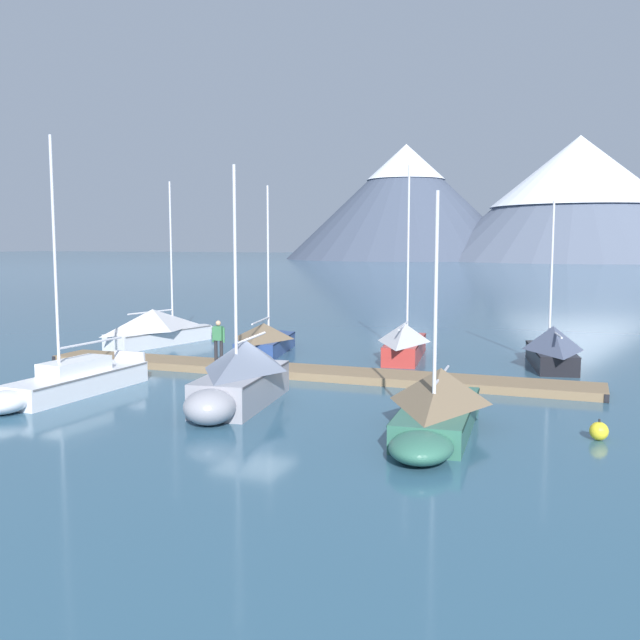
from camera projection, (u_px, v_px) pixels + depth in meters
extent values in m
plane|color=#335B75|center=(253.00, 395.00, 24.26)|extent=(700.00, 700.00, 0.00)
cone|color=#424C60|center=(406.00, 202.00, 235.25)|extent=(79.53, 79.53, 37.72)
cone|color=white|center=(406.00, 162.00, 233.85)|extent=(26.00, 26.00, 11.74)
cone|color=slate|center=(578.00, 198.00, 215.73)|extent=(88.26, 88.26, 37.67)
cone|color=white|center=(579.00, 171.00, 214.86)|extent=(53.01, 53.01, 21.55)
cube|color=#846B4C|center=(300.00, 372.00, 27.92)|extent=(22.61, 2.88, 0.30)
cylinder|color=#38383D|center=(292.00, 376.00, 27.11)|extent=(21.64, 1.07, 0.24)
cylinder|color=#38383D|center=(308.00, 369.00, 28.73)|extent=(21.64, 1.07, 0.24)
cube|color=black|center=(70.00, 356.00, 31.81)|extent=(0.24, 2.10, 0.27)
cube|color=black|center=(606.00, 392.00, 24.03)|extent=(0.24, 2.10, 0.27)
cube|color=silver|center=(160.00, 337.00, 36.35)|extent=(2.73, 6.21, 0.79)
ellipsoid|color=silver|center=(203.00, 331.00, 39.02)|extent=(1.59, 1.51, 0.75)
cube|color=slate|center=(160.00, 330.00, 36.31)|extent=(2.75, 6.10, 0.06)
cylinder|color=silver|center=(171.00, 255.00, 36.67)|extent=(0.10, 0.10, 7.55)
cylinder|color=silver|center=(151.00, 312.00, 35.74)|extent=(0.65, 2.95, 0.08)
pyramid|color=silver|center=(153.00, 320.00, 35.87)|extent=(2.75, 5.08, 1.08)
cube|color=white|center=(79.00, 383.00, 24.50)|extent=(1.56, 5.76, 0.73)
ellipsoid|color=white|center=(5.00, 402.00, 21.60)|extent=(1.30, 1.73, 0.70)
cube|color=slate|center=(78.00, 374.00, 24.47)|extent=(1.60, 5.64, 0.06)
cylinder|color=silver|center=(55.00, 258.00, 23.23)|extent=(0.10, 0.10, 7.94)
cylinder|color=silver|center=(91.00, 343.00, 25.01)|extent=(0.11, 3.19, 0.08)
cube|color=white|center=(75.00, 366.00, 24.30)|extent=(1.08, 2.59, 0.48)
cube|color=silver|center=(130.00, 356.00, 27.00)|extent=(1.36, 0.11, 0.36)
cube|color=navy|center=(266.00, 345.00, 33.71)|extent=(2.90, 5.19, 0.74)
ellipsoid|color=navy|center=(279.00, 337.00, 36.46)|extent=(1.98, 2.34, 0.70)
cube|color=#121D39|center=(266.00, 338.00, 33.67)|extent=(2.92, 5.10, 0.06)
cylinder|color=silver|center=(268.00, 262.00, 33.83)|extent=(0.10, 0.10, 7.17)
cylinder|color=silver|center=(261.00, 321.00, 32.62)|extent=(0.77, 3.00, 0.08)
pyramid|color=#7A664C|center=(264.00, 331.00, 33.27)|extent=(2.92, 4.29, 0.72)
cube|color=#93939E|center=(242.00, 388.00, 22.86)|extent=(2.53, 5.12, 1.07)
ellipsoid|color=#93939E|center=(210.00, 407.00, 20.22)|extent=(1.73, 1.82, 1.02)
cube|color=#424247|center=(242.00, 373.00, 22.81)|extent=(2.55, 5.03, 0.06)
cylinder|color=silver|center=(235.00, 271.00, 21.99)|extent=(0.10, 0.10, 6.51)
cylinder|color=silver|center=(251.00, 338.00, 23.64)|extent=(0.55, 2.89, 0.08)
pyramid|color=slate|center=(245.00, 355.00, 23.11)|extent=(2.62, 4.19, 0.97)
cube|color=#B2332D|center=(405.00, 349.00, 32.07)|extent=(2.31, 5.59, 0.84)
ellipsoid|color=#B2332D|center=(412.00, 340.00, 34.98)|extent=(1.48, 1.86, 0.80)
cube|color=#501614|center=(405.00, 341.00, 32.03)|extent=(2.34, 5.49, 0.06)
cylinder|color=silver|center=(408.00, 252.00, 32.37)|extent=(0.10, 0.10, 7.88)
cylinder|color=silver|center=(403.00, 326.00, 31.13)|extent=(0.62, 3.23, 0.08)
pyramid|color=silver|center=(404.00, 332.00, 31.58)|extent=(2.38, 4.56, 0.82)
cube|color=#336B56|center=(438.00, 417.00, 19.68)|extent=(2.33, 5.53, 0.74)
ellipsoid|color=#336B56|center=(421.00, 447.00, 16.79)|extent=(1.73, 2.15, 0.70)
cube|color=#163027|center=(438.00, 406.00, 19.65)|extent=(2.36, 5.42, 0.06)
cylinder|color=silver|center=(436.00, 303.00, 18.43)|extent=(0.10, 0.10, 5.79)
cylinder|color=silver|center=(442.00, 375.00, 20.12)|extent=(0.38, 3.06, 0.08)
pyramid|color=#7A664C|center=(441.00, 385.00, 19.97)|extent=(2.47, 4.48, 0.95)
cube|color=black|center=(551.00, 358.00, 29.83)|extent=(2.56, 5.04, 0.79)
ellipsoid|color=black|center=(542.00, 348.00, 32.43)|extent=(1.57, 1.67, 0.75)
cube|color=black|center=(551.00, 349.00, 29.79)|extent=(2.58, 4.96, 0.06)
cylinder|color=silver|center=(552.00, 274.00, 30.07)|extent=(0.10, 0.10, 6.16)
cylinder|color=silver|center=(555.00, 333.00, 28.79)|extent=(0.78, 3.05, 0.08)
pyramid|color=#4C5670|center=(553.00, 338.00, 29.38)|extent=(2.59, 4.16, 0.99)
cylinder|color=#232328|center=(221.00, 351.00, 29.53)|extent=(0.14, 0.14, 0.86)
cylinder|color=#232328|center=(216.00, 350.00, 29.61)|extent=(0.14, 0.14, 0.86)
cube|color=#387A4C|center=(218.00, 333.00, 29.49)|extent=(0.39, 0.24, 0.60)
sphere|color=tan|center=(218.00, 323.00, 29.45)|extent=(0.22, 0.22, 0.22)
cylinder|color=#387A4C|center=(224.00, 335.00, 29.41)|extent=(0.09, 0.09, 0.62)
cylinder|color=#387A4C|center=(213.00, 335.00, 29.58)|extent=(0.09, 0.09, 0.62)
sphere|color=yellow|center=(599.00, 431.00, 18.71)|extent=(0.49, 0.49, 0.49)
cylinder|color=#262628|center=(599.00, 420.00, 18.68)|extent=(0.06, 0.06, 0.08)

